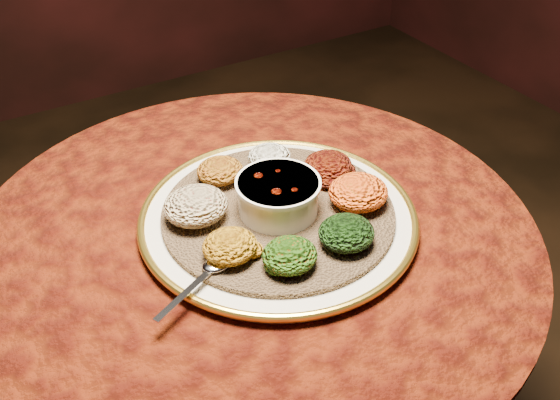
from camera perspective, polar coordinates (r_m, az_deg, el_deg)
table at (r=1.18m, az=-2.24°, el=-9.08°), size 0.96×0.96×0.73m
platter at (r=1.05m, az=-0.17°, el=-1.60°), size 0.54×0.54×0.02m
injera at (r=1.04m, az=-0.17°, el=-1.14°), size 0.49×0.49×0.01m
stew_bowl at (r=1.02m, az=-0.17°, el=0.57°), size 0.14×0.14×0.06m
spoon at (r=0.93m, az=-6.21°, el=-6.23°), size 0.15×0.08×0.01m
portion_ayib at (r=1.14m, az=-0.98°, el=4.00°), size 0.08×0.08×0.04m
portion_kitfo at (r=1.11m, az=4.40°, el=3.17°), size 0.09×0.08×0.04m
portion_tikil at (r=1.05m, az=7.17°, el=0.71°), size 0.10×0.10×0.05m
portion_gomen at (r=0.97m, az=6.09°, el=-3.01°), size 0.09×0.08×0.04m
portion_mixveg at (r=0.93m, az=0.90°, el=-5.08°), size 0.08×0.08×0.04m
portion_kik at (r=0.94m, az=-4.60°, el=-4.23°), size 0.08×0.08×0.04m
portion_timatim at (r=1.02m, az=-7.70°, el=-0.52°), size 0.11×0.10×0.05m
portion_shiro at (r=1.10m, az=-5.52°, el=2.69°), size 0.08×0.08×0.04m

